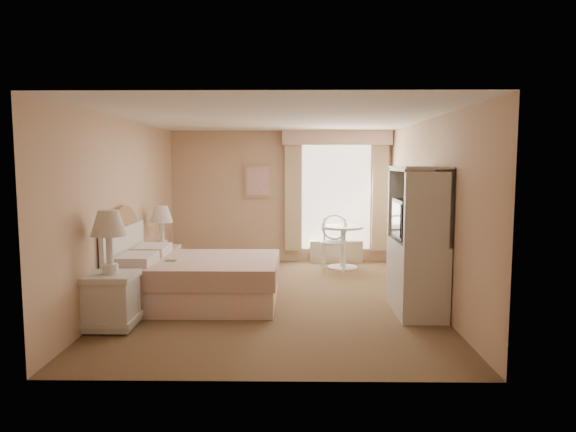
{
  "coord_description": "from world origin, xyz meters",
  "views": [
    {
      "loc": [
        0.26,
        -7.06,
        1.91
      ],
      "look_at": [
        0.16,
        0.3,
        1.14
      ],
      "focal_mm": 32.0,
      "sensor_mm": 36.0,
      "label": 1
    }
  ],
  "objects_px": {
    "bed": "(193,278)",
    "nightstand_near": "(111,285)",
    "nightstand_far": "(163,254)",
    "cafe_chair": "(334,238)",
    "armoire": "(417,252)",
    "round_table": "(343,240)"
  },
  "relations": [
    {
      "from": "bed",
      "to": "nightstand_far",
      "type": "height_order",
      "value": "bed"
    },
    {
      "from": "nightstand_far",
      "to": "armoire",
      "type": "xyz_separation_m",
      "value": [
        3.65,
        -1.57,
        0.32
      ]
    },
    {
      "from": "cafe_chair",
      "to": "armoire",
      "type": "relative_size",
      "value": 0.53
    },
    {
      "from": "round_table",
      "to": "armoire",
      "type": "bearing_deg",
      "value": -75.73
    },
    {
      "from": "nightstand_far",
      "to": "cafe_chair",
      "type": "xyz_separation_m",
      "value": [
        2.8,
        1.03,
        0.11
      ]
    },
    {
      "from": "bed",
      "to": "armoire",
      "type": "distance_m",
      "value": 2.99
    },
    {
      "from": "nightstand_near",
      "to": "cafe_chair",
      "type": "distance_m",
      "value": 4.34
    },
    {
      "from": "bed",
      "to": "cafe_chair",
      "type": "bearing_deg",
      "value": 46.81
    },
    {
      "from": "nightstand_near",
      "to": "cafe_chair",
      "type": "height_order",
      "value": "nightstand_near"
    },
    {
      "from": "nightstand_far",
      "to": "armoire",
      "type": "bearing_deg",
      "value": -23.24
    },
    {
      "from": "bed",
      "to": "nightstand_far",
      "type": "bearing_deg",
      "value": 121.1
    },
    {
      "from": "nightstand_near",
      "to": "nightstand_far",
      "type": "xyz_separation_m",
      "value": [
        0.0,
        2.29,
        -0.06
      ]
    },
    {
      "from": "nightstand_near",
      "to": "cafe_chair",
      "type": "xyz_separation_m",
      "value": [
        2.8,
        3.32,
        0.06
      ]
    },
    {
      "from": "bed",
      "to": "round_table",
      "type": "distance_m",
      "value": 3.24
    },
    {
      "from": "armoire",
      "to": "round_table",
      "type": "bearing_deg",
      "value": 104.27
    },
    {
      "from": "nightstand_far",
      "to": "armoire",
      "type": "relative_size",
      "value": 0.65
    },
    {
      "from": "bed",
      "to": "nightstand_near",
      "type": "height_order",
      "value": "nightstand_near"
    },
    {
      "from": "nightstand_far",
      "to": "cafe_chair",
      "type": "distance_m",
      "value": 2.98
    },
    {
      "from": "nightstand_near",
      "to": "bed",
      "type": "bearing_deg",
      "value": 56.91
    },
    {
      "from": "round_table",
      "to": "armoire",
      "type": "distance_m",
      "value": 2.81
    },
    {
      "from": "bed",
      "to": "nightstand_near",
      "type": "bearing_deg",
      "value": -123.09
    },
    {
      "from": "nightstand_near",
      "to": "nightstand_far",
      "type": "height_order",
      "value": "nightstand_near"
    }
  ]
}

